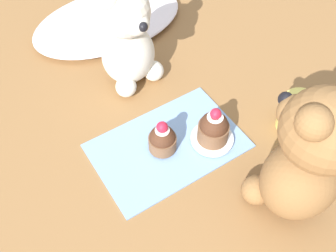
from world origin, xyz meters
name	(u,v)px	position (x,y,z in m)	size (l,w,h in m)	color
ground_plane	(168,146)	(0.00, 0.00, 0.00)	(4.00, 4.00, 0.00)	olive
knitted_placemat	(168,145)	(0.00, 0.00, 0.00)	(0.25, 0.16, 0.01)	#7A9ED1
tulle_cloth	(108,20)	(0.07, 0.35, 0.02)	(0.34, 0.21, 0.03)	silver
teddy_bear_cream	(128,39)	(0.03, 0.18, 0.10)	(0.11, 0.11, 0.20)	silver
teddy_bear_tan	(308,157)	(0.10, -0.18, 0.12)	(0.13, 0.13, 0.24)	olive
cupcake_near_cream_bear	(162,139)	(-0.01, 0.00, 0.03)	(0.05, 0.05, 0.06)	brown
saucer_plate	(212,139)	(0.07, -0.03, 0.01)	(0.07, 0.07, 0.01)	silver
cupcake_near_tan_bear	(214,128)	(0.07, -0.03, 0.04)	(0.05, 0.05, 0.07)	brown
juice_glass	(298,114)	(0.21, -0.08, 0.03)	(0.06, 0.06, 0.07)	#EADB66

